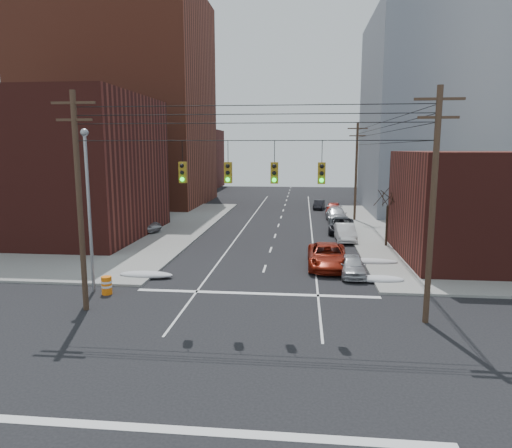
% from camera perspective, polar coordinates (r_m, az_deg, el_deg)
% --- Properties ---
extents(ground, '(160.00, 160.00, 0.00)m').
position_cam_1_polar(ground, '(20.42, -1.84, -14.36)').
color(ground, black).
rests_on(ground, ground).
extents(sidewalk_nw, '(40.00, 40.00, 0.15)m').
position_cam_1_polar(sidewalk_nw, '(54.86, -26.80, -0.12)').
color(sidewalk_nw, gray).
rests_on(sidewalk_nw, ground).
extents(building_brick_tall, '(24.00, 20.00, 30.00)m').
position_cam_1_polar(building_brick_tall, '(71.92, -16.36, 14.49)').
color(building_brick_tall, brown).
rests_on(building_brick_tall, ground).
extents(building_brick_near, '(20.00, 16.00, 13.00)m').
position_cam_1_polar(building_brick_near, '(47.39, -25.50, 6.44)').
color(building_brick_near, '#4D1C17').
rests_on(building_brick_near, ground).
extents(building_brick_far, '(22.00, 18.00, 12.00)m').
position_cam_1_polar(building_brick_far, '(96.83, -11.39, 7.96)').
color(building_brick_far, '#4D1C17').
rests_on(building_brick_far, ground).
extents(building_office, '(22.00, 20.00, 25.00)m').
position_cam_1_polar(building_office, '(65.60, 23.69, 12.41)').
color(building_office, gray).
rests_on(building_office, ground).
extents(building_glass, '(20.00, 18.00, 22.00)m').
position_cam_1_polar(building_glass, '(91.11, 19.84, 10.66)').
color(building_glass, gray).
rests_on(building_glass, ground).
extents(utility_pole_left, '(2.20, 0.28, 11.00)m').
position_cam_1_polar(utility_pole_left, '(24.30, -21.22, 3.00)').
color(utility_pole_left, '#473323').
rests_on(utility_pole_left, ground).
extents(utility_pole_right, '(2.20, 0.28, 11.00)m').
position_cam_1_polar(utility_pole_right, '(22.45, 21.24, 2.52)').
color(utility_pole_right, '#473323').
rests_on(utility_pole_right, ground).
extents(utility_pole_far, '(2.20, 0.28, 11.00)m').
position_cam_1_polar(utility_pole_far, '(52.90, 12.41, 6.59)').
color(utility_pole_far, '#473323').
rests_on(utility_pole_far, ground).
extents(traffic_signals, '(17.00, 0.42, 2.02)m').
position_cam_1_polar(traffic_signals, '(21.64, -0.63, 6.60)').
color(traffic_signals, black).
rests_on(traffic_signals, ground).
extents(street_light, '(0.44, 0.44, 9.32)m').
position_cam_1_polar(street_light, '(27.44, -20.23, 3.22)').
color(street_light, gray).
rests_on(street_light, ground).
extents(bare_tree, '(2.09, 2.20, 4.93)m').
position_cam_1_polar(bare_tree, '(39.59, 16.04, 0.49)').
color(bare_tree, black).
rests_on(bare_tree, ground).
extents(snow_nw, '(3.50, 1.08, 0.42)m').
position_cam_1_polar(snow_nw, '(30.33, -13.57, -6.17)').
color(snow_nw, silver).
rests_on(snow_nw, ground).
extents(snow_ne, '(3.00, 1.08, 0.42)m').
position_cam_1_polar(snow_ne, '(29.54, 15.21, -6.66)').
color(snow_ne, silver).
rests_on(snow_ne, ground).
extents(snow_east_far, '(4.00, 1.08, 0.42)m').
position_cam_1_polar(snow_east_far, '(33.84, 13.99, -4.56)').
color(snow_east_far, silver).
rests_on(snow_east_far, ground).
extents(red_pickup, '(2.72, 5.88, 1.63)m').
position_cam_1_polar(red_pickup, '(32.22, 8.95, -3.98)').
color(red_pickup, maroon).
rests_on(red_pickup, ground).
extents(parked_car_a, '(1.62, 3.97, 1.35)m').
position_cam_1_polar(parked_car_a, '(30.51, 11.97, -5.12)').
color(parked_car_a, '#B1B1B6').
rests_on(parked_car_a, ground).
extents(parked_car_b, '(1.76, 4.67, 1.52)m').
position_cam_1_polar(parked_car_b, '(41.67, 11.08, -1.06)').
color(parked_car_b, silver).
rests_on(parked_car_b, ground).
extents(parked_car_c, '(2.87, 5.55, 1.50)m').
position_cam_1_polar(parked_car_c, '(45.63, 10.63, -0.15)').
color(parked_car_c, black).
rests_on(parked_car_c, ground).
extents(parked_car_d, '(2.35, 5.44, 1.56)m').
position_cam_1_polar(parked_car_d, '(52.42, 10.03, 1.14)').
color(parked_car_d, '#A9AAAE').
rests_on(parked_car_d, ground).
extents(parked_car_e, '(2.24, 4.73, 1.56)m').
position_cam_1_polar(parked_car_e, '(57.78, 9.65, 1.91)').
color(parked_car_e, maroon).
rests_on(parked_car_e, ground).
extents(parked_car_f, '(1.78, 3.85, 1.22)m').
position_cam_1_polar(parked_car_f, '(62.87, 7.88, 2.41)').
color(parked_car_f, black).
rests_on(parked_car_f, ground).
extents(lot_car_a, '(4.61, 2.87, 1.43)m').
position_cam_1_polar(lot_car_a, '(45.74, -16.54, -0.21)').
color(lot_car_a, white).
rests_on(lot_car_a, sidewalk_nw).
extents(lot_car_b, '(5.33, 3.93, 1.35)m').
position_cam_1_polar(lot_car_b, '(46.29, -14.43, -0.06)').
color(lot_car_b, '#A5A5AA').
rests_on(lot_car_b, sidewalk_nw).
extents(lot_car_c, '(5.09, 3.67, 1.37)m').
position_cam_1_polar(lot_car_c, '(49.84, -20.74, 0.30)').
color(lot_car_c, black).
rests_on(lot_car_c, sidewalk_nw).
extents(lot_car_d, '(4.37, 2.46, 1.40)m').
position_cam_1_polar(lot_car_d, '(47.40, -19.84, -0.07)').
color(lot_car_d, silver).
rests_on(lot_car_d, sidewalk_nw).
extents(construction_barrel, '(0.77, 0.77, 1.04)m').
position_cam_1_polar(construction_barrel, '(27.57, -18.16, -7.27)').
color(construction_barrel, orange).
rests_on(construction_barrel, ground).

